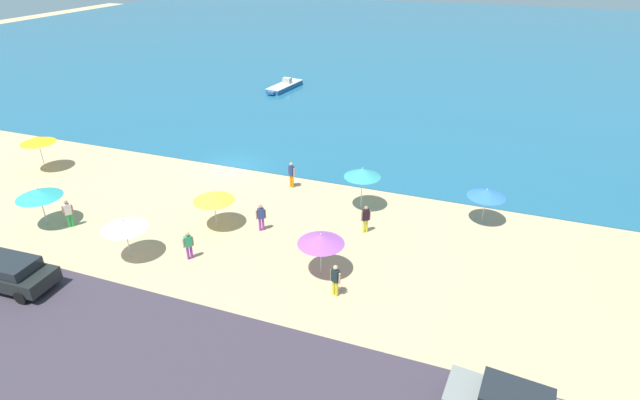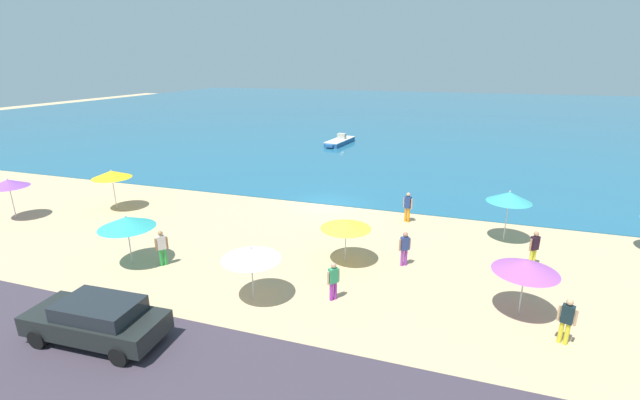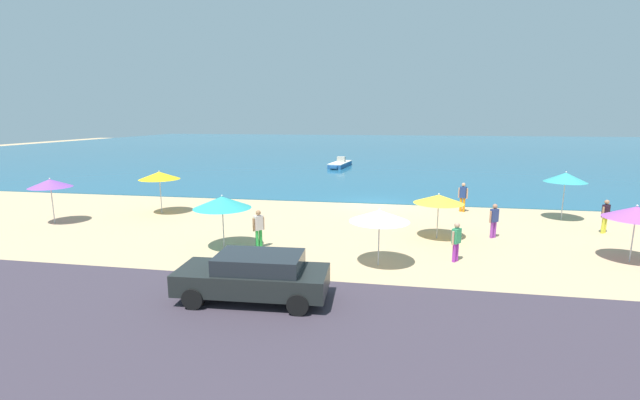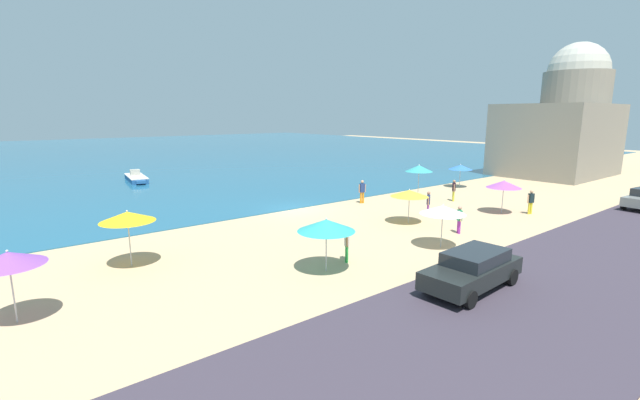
% 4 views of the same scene
% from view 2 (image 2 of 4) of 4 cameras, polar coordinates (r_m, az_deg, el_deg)
% --- Properties ---
extents(ground_plane, '(160.00, 160.00, 0.00)m').
position_cam_2_polar(ground_plane, '(27.71, 0.85, -0.63)').
color(ground_plane, tan).
extents(sea, '(150.00, 110.00, 0.05)m').
position_cam_2_polar(sea, '(80.92, 12.85, 11.34)').
color(sea, '#205D7D').
rests_on(sea, ground_plane).
extents(beach_umbrella_0, '(2.19, 2.19, 2.71)m').
position_cam_2_polar(beach_umbrella_0, '(23.44, 23.94, 0.37)').
color(beach_umbrella_0, '#B2B2B7').
rests_on(beach_umbrella_0, ground_plane).
extents(beach_umbrella_1, '(2.47, 2.47, 2.36)m').
position_cam_2_polar(beach_umbrella_1, '(20.93, -24.41, -2.71)').
color(beach_umbrella_1, '#B2B2B7').
rests_on(beach_umbrella_1, ground_plane).
extents(beach_umbrella_2, '(2.28, 2.28, 2.31)m').
position_cam_2_polar(beach_umbrella_2, '(16.91, 25.78, -7.90)').
color(beach_umbrella_2, '#B2B2B7').
rests_on(beach_umbrella_2, ground_plane).
extents(beach_umbrella_3, '(2.33, 2.33, 2.54)m').
position_cam_2_polar(beach_umbrella_3, '(29.20, -26.04, 3.09)').
color(beach_umbrella_3, '#B2B2B7').
rests_on(beach_umbrella_3, ground_plane).
extents(beach_umbrella_4, '(2.14, 2.14, 2.45)m').
position_cam_2_polar(beach_umbrella_4, '(30.53, -36.16, 1.82)').
color(beach_umbrella_4, '#B2B2B7').
rests_on(beach_umbrella_4, ground_plane).
extents(beach_umbrella_5, '(2.31, 2.31, 2.15)m').
position_cam_2_polar(beach_umbrella_5, '(19.29, 3.47, -3.25)').
color(beach_umbrella_5, '#B2B2B7').
rests_on(beach_umbrella_5, ground_plane).
extents(beach_umbrella_7, '(2.29, 2.29, 2.24)m').
position_cam_2_polar(beach_umbrella_7, '(16.46, -9.18, -7.07)').
color(beach_umbrella_7, '#B2B2B7').
rests_on(beach_umbrella_7, ground_plane).
extents(bather_0, '(0.40, 0.46, 1.59)m').
position_cam_2_polar(bather_0, '(16.72, 1.79, -10.51)').
color(bather_0, purple).
rests_on(bather_0, ground_plane).
extents(bather_1, '(0.40, 0.45, 1.68)m').
position_cam_2_polar(bather_1, '(20.61, -20.34, -5.79)').
color(bather_1, green).
rests_on(bather_1, ground_plane).
extents(bather_2, '(0.48, 0.39, 1.63)m').
position_cam_2_polar(bather_2, '(19.70, 11.21, -6.16)').
color(bather_2, purple).
rests_on(bather_2, ground_plane).
extents(bather_3, '(0.45, 0.40, 1.67)m').
position_cam_2_polar(bather_3, '(21.57, 26.66, -5.58)').
color(bather_3, gold).
rests_on(bather_3, ground_plane).
extents(bather_4, '(0.54, 0.33, 1.66)m').
position_cam_2_polar(bather_4, '(16.43, 30.03, -13.55)').
color(bather_4, gold).
rests_on(bather_4, ground_plane).
extents(bather_5, '(0.54, 0.34, 1.77)m').
position_cam_2_polar(bather_5, '(24.99, 11.62, -0.72)').
color(bather_5, orange).
rests_on(bather_5, ground_plane).
extents(parked_car_2, '(4.66, 2.10, 1.47)m').
position_cam_2_polar(parked_car_2, '(16.21, -27.60, -13.93)').
color(parked_car_2, black).
rests_on(parked_car_2, coastal_road).
extents(skiff_nearshore, '(2.25, 5.79, 1.11)m').
position_cam_2_polar(skiff_nearshore, '(48.01, 2.66, 7.82)').
color(skiff_nearshore, '#265B94').
rests_on(skiff_nearshore, sea).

